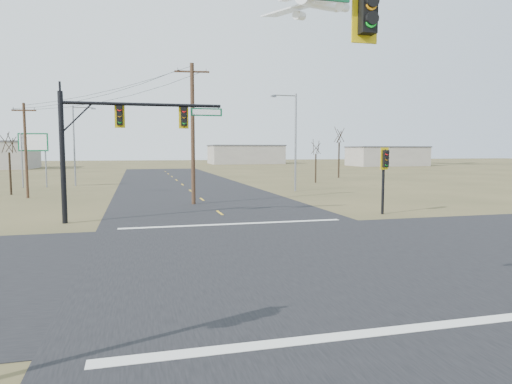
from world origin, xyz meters
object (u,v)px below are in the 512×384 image
Objects in this scene: utility_pole_near at (193,132)px; utility_pole_far at (26,148)px; highway_sign at (33,149)px; streetlight_a at (294,137)px; streetlight_c at (76,141)px; pedestal_signal_ne at (385,165)px; mast_arm_far at (119,129)px; bare_tree_a at (9,142)px; bare_tree_c at (316,147)px; bare_tree_d at (339,135)px.

utility_pole_near is 1.30× the size of utility_pole_far.
highway_sign is 0.62× the size of streetlight_a.
highway_sign is 4.28m from streetlight_c.
utility_pole_near is 24.06m from highway_sign.
pedestal_signal_ne is 0.72× the size of highway_sign.
streetlight_a is at bearing 42.77° from mast_arm_far.
streetlight_a is at bearing -14.70° from highway_sign.
utility_pole_far is 0.89× the size of streetlight_c.
utility_pole_near is 1.73× the size of bare_tree_a.
highway_sign reaches higher than bare_tree_c.
streetlight_a reaches higher than streetlight_c.
highway_sign is at bearing 133.60° from streetlight_a.
mast_arm_far is 20.65m from bare_tree_a.
utility_pole_far is 0.84× the size of streetlight_a.
utility_pole_far reaches higher than bare_tree_d.
mast_arm_far is at bearing -60.78° from highway_sign.
pedestal_signal_ne is 28.40m from utility_pole_far.
streetlight_a reaches higher than mast_arm_far.
mast_arm_far is 1.51× the size of bare_tree_a.
utility_pole_far is 23.34m from streetlight_a.
streetlight_c is at bearing -169.33° from bare_tree_d.
pedestal_signal_ne is 0.75× the size of bare_tree_c.
bare_tree_d is (13.22, 18.23, 0.90)m from streetlight_a.
mast_arm_far is 27.42m from streetlight_c.
utility_pole_near is 18.59m from bare_tree_a.
utility_pole_far is at bearing -152.94° from bare_tree_d.
streetlight_a reaches higher than bare_tree_c.
pedestal_signal_ne is at bearing -37.34° from utility_pole_near.
utility_pole_far reaches higher than bare_tree_a.
mast_arm_far is 1.17× the size of bare_tree_d.
utility_pole_near is 1.09× the size of streetlight_a.
utility_pole_near is at bearing -69.11° from streetlight_c.
pedestal_signal_ne is 0.53× the size of utility_pole_far.
utility_pole_near is (-10.73, 8.19, 2.19)m from pedestal_signal_ne.
bare_tree_a is (-0.37, -7.98, 0.57)m from highway_sign.
highway_sign is 0.75× the size of bare_tree_d.
mast_arm_far reaches higher than pedestal_signal_ne.
mast_arm_far is 27.79m from highway_sign.
streetlight_a is 1.68× the size of bare_tree_c.
streetlight_c is at bearing 127.86° from streetlight_a.
utility_pole_near reaches higher than highway_sign.
highway_sign is 0.97× the size of bare_tree_a.
streetlight_c reaches higher than pedestal_signal_ne.
bare_tree_a is (-2.08, 3.44, 0.54)m from utility_pole_far.
pedestal_signal_ne is 0.45× the size of streetlight_a.
streetlight_a reaches higher than highway_sign.
streetlight_c is at bearing 62.96° from bare_tree_a.
pedestal_signal_ne is at bearing -112.18° from streetlight_a.
utility_pole_far is 1.41× the size of bare_tree_c.
highway_sign is (-25.16, 27.41, 1.02)m from pedestal_signal_ne.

